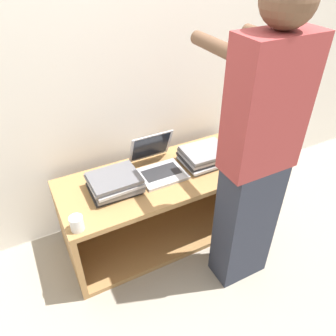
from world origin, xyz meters
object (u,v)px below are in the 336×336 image
Objects in this scene: laptop_stack_left at (115,183)px; laptop_stack_right at (204,156)px; person at (257,158)px; laptop_open at (158,165)px; mug at (77,223)px.

laptop_stack_left is 0.67m from laptop_stack_right.
person is (0.65, -0.53, 0.31)m from laptop_stack_left.
laptop_open is 1.08× the size of laptop_stack_left.
laptop_open is 3.93× the size of mug.
person is 20.23× the size of mug.
laptop_stack_right reaches higher than mug.
mug is (-0.31, -0.23, -0.01)m from laptop_stack_left.
laptop_open is at bearing 24.07° from mug.
laptop_open is 0.70m from mug.
person is at bearing -93.10° from laptop_stack_right.
laptop_stack_right is 3.68× the size of mug.
laptop_stack_right is at bearing 13.15° from mug.
laptop_open is 0.19× the size of person.
mug is (-0.98, -0.23, -0.01)m from laptop_stack_right.
person is 1.05m from mug.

